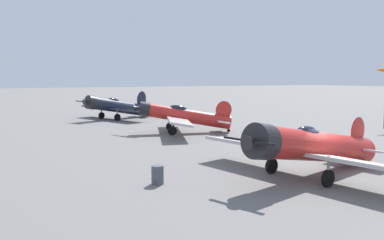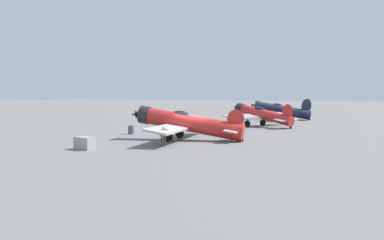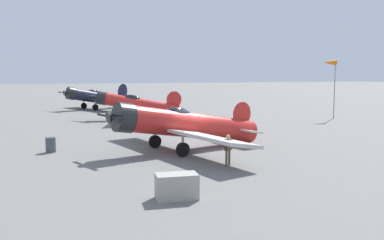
{
  "view_description": "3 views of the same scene",
  "coord_description": "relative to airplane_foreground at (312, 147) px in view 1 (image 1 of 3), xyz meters",
  "views": [
    {
      "loc": [
        -14.89,
        15.16,
        4.99
      ],
      "look_at": [
        13.52,
        0.28,
        1.6
      ],
      "focal_mm": 37.21,
      "sensor_mm": 36.0,
      "label": 1
    },
    {
      "loc": [
        -33.6,
        -17.12,
        4.16
      ],
      "look_at": [
        0.0,
        0.0,
        1.8
      ],
      "focal_mm": 39.95,
      "sensor_mm": 36.0,
      "label": 2
    },
    {
      "loc": [
        -23.12,
        9.09,
        4.52
      ],
      "look_at": [
        0.0,
        0.0,
        1.8
      ],
      "focal_mm": 38.61,
      "sensor_mm": 36.0,
      "label": 3
    }
  ],
  "objects": [
    {
      "name": "airplane_foreground",
      "position": [
        0.0,
        0.0,
        0.0
      ],
      "size": [
        13.15,
        10.39,
        3.07
      ],
      "rotation": [
        0.0,
        0.0,
        1.77
      ],
      "color": "red",
      "rests_on": "ground_plane"
    },
    {
      "name": "fuel_drum",
      "position": [
        2.24,
        7.55,
        -1.07
      ],
      "size": [
        0.62,
        0.62,
        0.89
      ],
      "color": "#474C56",
      "rests_on": "ground_plane"
    },
    {
      "name": "airplane_mid_apron",
      "position": [
        17.62,
        -1.27,
        0.06
      ],
      "size": [
        11.01,
        9.1,
        3.01
      ],
      "rotation": [
        0.0,
        0.0,
        1.2
      ],
      "color": "red",
      "rests_on": "ground_plane"
    },
    {
      "name": "airplane_far_line",
      "position": [
        32.37,
        0.4,
        0.02
      ],
      "size": [
        10.65,
        9.56,
        3.43
      ],
      "rotation": [
        0.0,
        0.0,
        1.9
      ],
      "color": "#1E2338",
      "rests_on": "ground_plane"
    },
    {
      "name": "ground_plane",
      "position": [
        0.1,
        -0.52,
        -1.51
      ],
      "size": [
        400.0,
        400.0,
        0.0
      ],
      "primitive_type": "plane",
      "color": "slate"
    },
    {
      "name": "windsock_mast",
      "position": [
        11.33,
        -20.05,
        3.98
      ],
      "size": [
        0.6,
        1.66,
        6.07
      ],
      "color": "gray",
      "rests_on": "ground_plane"
    }
  ]
}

